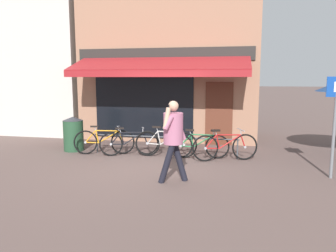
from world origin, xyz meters
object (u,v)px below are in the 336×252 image
object	(u,v)px
bicycle_red	(225,147)
bicycle_green	(199,145)
bicycle_silver	(166,143)
bicycle_black	(129,143)
parking_sign	(335,115)
pedestrian_adult	(173,133)
litter_bin	(73,134)
bicycle_orange	(104,141)

from	to	relation	value
bicycle_red	bicycle_green	bearing A→B (deg)	147.74
bicycle_silver	bicycle_green	size ratio (longest dim) A/B	1.06
bicycle_black	bicycle_green	xyz separation A→B (m)	(2.03, 0.06, -0.00)
bicycle_red	parking_sign	size ratio (longest dim) A/B	0.75
pedestrian_adult	bicycle_black	bearing A→B (deg)	-53.10
bicycle_silver	bicycle_green	xyz separation A→B (m)	(0.94, 0.04, -0.03)
litter_bin	parking_sign	xyz separation A→B (m)	(7.02, -1.43, 0.90)
bicycle_red	litter_bin	distance (m)	4.65
pedestrian_adult	bicycle_red	bearing A→B (deg)	-118.25
pedestrian_adult	litter_bin	bearing A→B (deg)	-35.29
bicycle_orange	litter_bin	world-z (taller)	litter_bin
bicycle_black	bicycle_red	world-z (taller)	bicycle_red
bicycle_black	bicycle_silver	size ratio (longest dim) A/B	0.92
bicycle_orange	bicycle_green	world-z (taller)	bicycle_orange
bicycle_orange	pedestrian_adult	xyz separation A→B (m)	(2.50, -2.17, 0.70)
bicycle_black	bicycle_silver	bearing A→B (deg)	-19.77
bicycle_silver	bicycle_red	distance (m)	1.68
litter_bin	bicycle_orange	bearing A→B (deg)	-11.86
bicycle_black	bicycle_green	bearing A→B (deg)	-18.97
bicycle_silver	parking_sign	world-z (taller)	parking_sign
pedestrian_adult	litter_bin	xyz separation A→B (m)	(-3.59, 2.40, -0.54)
bicycle_black	bicycle_silver	xyz separation A→B (m)	(1.09, 0.01, 0.03)
litter_bin	parking_sign	distance (m)	7.22
bicycle_orange	bicycle_silver	distance (m)	1.86
bicycle_orange	bicycle_green	xyz separation A→B (m)	(2.80, 0.06, -0.01)
parking_sign	pedestrian_adult	bearing A→B (deg)	-164.23
bicycle_green	parking_sign	distance (m)	3.53
bicycle_orange	pedestrian_adult	world-z (taller)	pedestrian_adult
bicycle_green	pedestrian_adult	distance (m)	2.35
bicycle_black	pedestrian_adult	xyz separation A→B (m)	(1.72, -2.17, 0.71)
bicycle_green	bicycle_silver	bearing A→B (deg)	176.14
bicycle_green	pedestrian_adult	xyz separation A→B (m)	(-0.30, -2.22, 0.71)
bicycle_black	bicycle_red	distance (m)	2.77
litter_bin	parking_sign	world-z (taller)	parking_sign
bicycle_green	bicycle_red	distance (m)	0.75
bicycle_silver	parking_sign	distance (m)	4.37
bicycle_orange	bicycle_silver	size ratio (longest dim) A/B	0.99
bicycle_black	pedestrian_adult	distance (m)	2.86
pedestrian_adult	parking_sign	distance (m)	3.58
pedestrian_adult	litter_bin	size ratio (longest dim) A/B	1.68
bicycle_orange	bicycle_black	size ratio (longest dim) A/B	1.08
bicycle_black	bicycle_orange	bearing A→B (deg)	159.73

